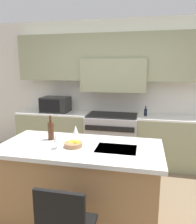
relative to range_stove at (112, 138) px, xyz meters
name	(u,v)px	position (x,y,z in m)	size (l,w,h in m)	color
back_cabinetry	(115,77)	(0.00, 0.27, 1.14)	(10.00, 0.46, 2.70)	silver
back_counter	(112,138)	(0.00, 0.02, 0.00)	(3.72, 0.62, 0.93)	gray
range_stove	(112,138)	(0.00, 0.00, 0.00)	(0.95, 0.70, 0.92)	#B7B7BC
microwave	(56,104)	(-1.14, 0.02, 0.62)	(0.53, 0.40, 0.29)	black
kitchen_island	(81,183)	(-0.11, -1.72, 0.01)	(1.84, 0.88, 0.92)	olive
wine_bottle	(51,131)	(-0.52, -1.59, 0.58)	(0.07, 0.07, 0.30)	#422314
wine_glass_near	(56,138)	(-0.33, -1.86, 0.59)	(0.07, 0.07, 0.19)	white
wine_glass_far	(76,130)	(-0.22, -1.54, 0.59)	(0.07, 0.07, 0.19)	white
fruit_bowl	(74,144)	(-0.17, -1.76, 0.49)	(0.20, 0.20, 0.08)	#996B47
oil_bottle_on_counter	(146,112)	(0.61, 0.00, 0.54)	(0.06, 0.06, 0.18)	black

